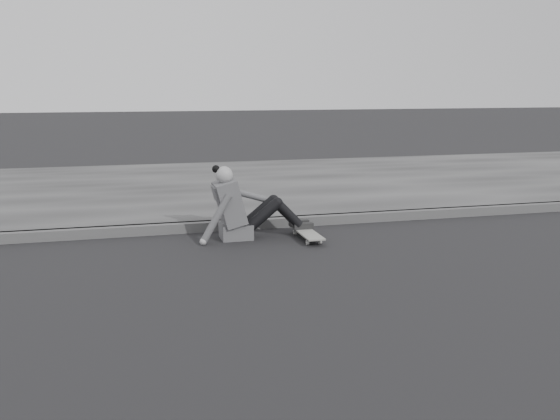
# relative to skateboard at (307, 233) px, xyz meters

# --- Properties ---
(ground) EXTENTS (80.00, 80.00, 0.00)m
(ground) POSITION_rel_skateboard_xyz_m (0.74, -1.86, -0.07)
(ground) COLOR black
(ground) RESTS_ON ground
(curb) EXTENTS (24.00, 0.16, 0.12)m
(curb) POSITION_rel_skateboard_xyz_m (0.74, 0.72, -0.01)
(curb) COLOR #474747
(curb) RESTS_ON ground
(sidewalk) EXTENTS (24.00, 6.00, 0.12)m
(sidewalk) POSITION_rel_skateboard_xyz_m (0.74, 3.74, -0.01)
(sidewalk) COLOR #383838
(sidewalk) RESTS_ON ground
(skateboard) EXTENTS (0.20, 0.78, 0.09)m
(skateboard) POSITION_rel_skateboard_xyz_m (0.00, 0.00, 0.00)
(skateboard) COLOR #999A94
(skateboard) RESTS_ON ground
(seated_woman) EXTENTS (1.38, 0.46, 0.88)m
(seated_woman) POSITION_rel_skateboard_xyz_m (-0.73, 0.25, 0.29)
(seated_woman) COLOR #4E4E50
(seated_woman) RESTS_ON ground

